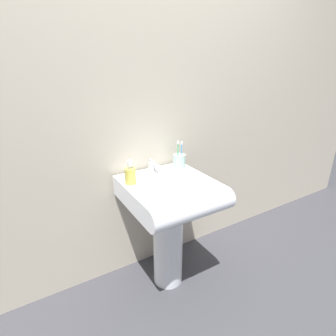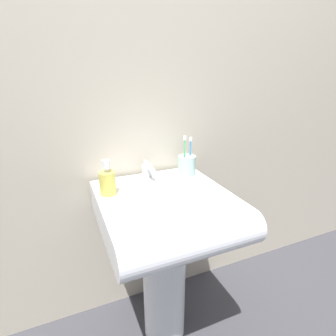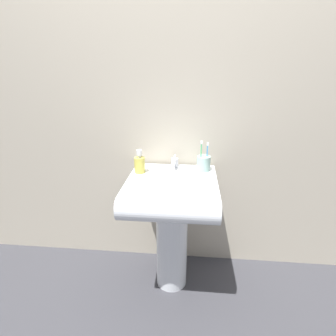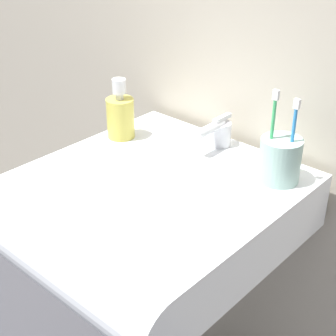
{
  "view_description": "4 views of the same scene",
  "coord_description": "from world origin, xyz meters",
  "views": [
    {
      "loc": [
        -0.75,
        -1.26,
        1.42
      ],
      "look_at": [
        0.0,
        0.01,
        0.85
      ],
      "focal_mm": 28.0,
      "sensor_mm": 36.0,
      "label": 1
    },
    {
      "loc": [
        -0.37,
        -0.91,
        1.23
      ],
      "look_at": [
        0.03,
        0.02,
        0.87
      ],
      "focal_mm": 28.0,
      "sensor_mm": 36.0,
      "label": 2
    },
    {
      "loc": [
        0.11,
        -1.42,
        1.36
      ],
      "look_at": [
        -0.03,
        0.02,
        0.83
      ],
      "focal_mm": 28.0,
      "sensor_mm": 36.0,
      "label": 3
    },
    {
      "loc": [
        0.64,
        -0.68,
        1.31
      ],
      "look_at": [
        0.01,
        0.02,
        0.79
      ],
      "focal_mm": 55.0,
      "sensor_mm": 36.0,
      "label": 4
    }
  ],
  "objects": [
    {
      "name": "sink_pedestal",
      "position": [
        0.0,
        0.0,
        0.32
      ],
      "size": [
        0.2,
        0.2,
        0.64
      ],
      "primitive_type": "cylinder",
      "color": "white",
      "rests_on": "ground"
    },
    {
      "name": "soap_bottle",
      "position": [
        -0.21,
        0.09,
        0.82
      ],
      "size": [
        0.07,
        0.07,
        0.15
      ],
      "color": "gold",
      "rests_on": "sink_basin"
    },
    {
      "name": "toothbrush_cup",
      "position": [
        0.19,
        0.16,
        0.82
      ],
      "size": [
        0.09,
        0.09,
        0.2
      ],
      "color": "#99BFB2",
      "rests_on": "sink_basin"
    },
    {
      "name": "faucet",
      "position": [
        0.0,
        0.2,
        0.8
      ],
      "size": [
        0.05,
        0.12,
        0.07
      ],
      "color": "silver",
      "rests_on": "sink_basin"
    },
    {
      "name": "sink_basin",
      "position": [
        0.0,
        -0.05,
        0.7
      ],
      "size": [
        0.53,
        0.58,
        0.13
      ],
      "color": "white",
      "rests_on": "sink_pedestal"
    }
  ]
}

